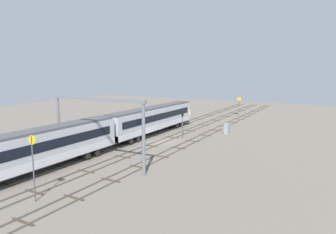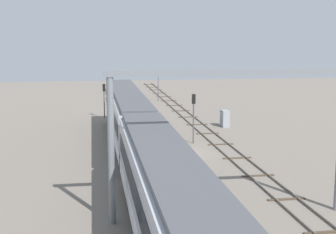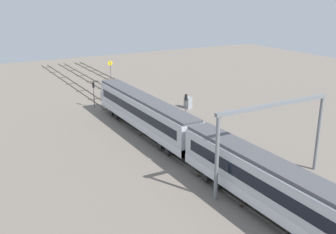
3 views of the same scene
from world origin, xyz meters
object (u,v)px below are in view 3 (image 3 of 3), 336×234
at_px(signal_light_trackside_approach, 94,91).
at_px(relay_cabinet, 188,102).
at_px(speed_sign_mid_trackside, 110,69).
at_px(overhead_gantry, 273,126).
at_px(signal_light_trackside_departure, 186,106).
at_px(train, 274,190).

bearing_deg(signal_light_trackside_approach, relay_cabinet, -120.48).
xyz_separation_m(signal_light_trackside_approach, relay_cabinet, (-7.71, -13.10, -1.86)).
bearing_deg(relay_cabinet, speed_sign_mid_trackside, 11.23).
bearing_deg(overhead_gantry, signal_light_trackside_departure, -5.86).
bearing_deg(relay_cabinet, overhead_gantry, 164.82).
distance_m(signal_light_trackside_approach, signal_light_trackside_departure, 17.28).
xyz_separation_m(overhead_gantry, signal_light_trackside_departure, (18.58, -1.91, -2.89)).
distance_m(train, overhead_gantry, 7.24).
bearing_deg(signal_light_trackside_approach, overhead_gantry, -170.00).
height_order(speed_sign_mid_trackside, signal_light_trackside_departure, speed_sign_mid_trackside).
xyz_separation_m(overhead_gantry, signal_light_trackside_approach, (33.95, 5.99, -3.15)).
xyz_separation_m(train, overhead_gantry, (4.89, -4.22, 3.28)).
distance_m(signal_light_trackside_approach, relay_cabinet, 15.32).
xyz_separation_m(train, speed_sign_mid_trackside, (53.43, -6.90, 0.51)).
relative_size(train, signal_light_trackside_approach, 17.79).
bearing_deg(signal_light_trackside_departure, relay_cabinet, -34.23).
distance_m(speed_sign_mid_trackside, relay_cabinet, 22.85).
distance_m(overhead_gantry, speed_sign_mid_trackside, 48.69).
relative_size(overhead_gantry, signal_light_trackside_departure, 2.90).
bearing_deg(speed_sign_mid_trackside, relay_cabinet, -168.77).
bearing_deg(speed_sign_mid_trackside, overhead_gantry, 176.83).
height_order(signal_light_trackside_approach, relay_cabinet, signal_light_trackside_approach).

